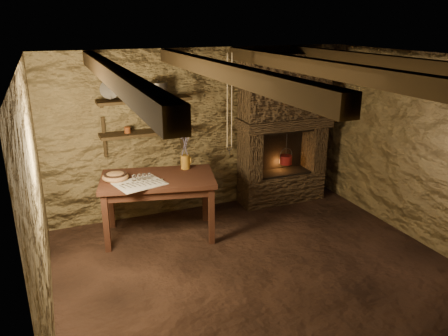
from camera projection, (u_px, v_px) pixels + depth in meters
name	position (u px, v px, depth m)	size (l,w,h in m)	color
floor	(260.00, 270.00, 5.07)	(4.50, 4.50, 0.00)	black
back_wall	(201.00, 131.00, 6.44)	(4.50, 0.04, 2.40)	#4E3E24
front_wall	(399.00, 266.00, 2.93)	(4.50, 0.04, 2.40)	#4E3E24
left_wall	(37.00, 205.00, 3.88)	(0.04, 4.00, 2.40)	#4E3E24
right_wall	(423.00, 151.00, 5.49)	(0.04, 4.00, 2.40)	#4E3E24
ceiling	(267.00, 59.00, 4.30)	(4.50, 4.00, 0.04)	black
beam_far_left	(113.00, 75.00, 3.79)	(0.14, 3.95, 0.16)	black
beam_mid_left	(220.00, 70.00, 4.15)	(0.14, 3.95, 0.16)	black
beam_mid_right	(309.00, 66.00, 4.50)	(0.14, 3.95, 0.16)	black
beam_far_right	(386.00, 63.00, 4.86)	(0.14, 3.95, 0.16)	black
shelf_lower	(146.00, 133.00, 5.96)	(1.25, 0.30, 0.04)	black
shelf_upper	(144.00, 100.00, 5.81)	(1.25, 0.30, 0.04)	black
hearth	(283.00, 126.00, 6.67)	(1.43, 0.51, 2.30)	#322419
work_table	(159.00, 204.00, 5.77)	(1.61, 1.14, 0.83)	black
linen_cloth	(140.00, 184.00, 5.41)	(0.57, 0.46, 0.01)	beige
pewter_cutlery_row	(140.00, 183.00, 5.39)	(0.48, 0.18, 0.01)	gray
drinking_glasses	(139.00, 177.00, 5.50)	(0.18, 0.05, 0.07)	white
stoneware_jug	(185.00, 155.00, 5.91)	(0.16, 0.16, 0.44)	#A16C1F
wooden_bowl	(115.00, 177.00, 5.54)	(0.34, 0.34, 0.12)	#956940
iron_stockpot	(158.00, 91.00, 5.85)	(0.25, 0.25, 0.18)	#302D2B
tin_pan	(110.00, 90.00, 5.70)	(0.26, 0.26, 0.03)	gray
small_kettle	(164.00, 125.00, 6.02)	(0.18, 0.13, 0.19)	gray
rusty_tin	(127.00, 130.00, 5.85)	(0.08, 0.08, 0.08)	#592711
red_pot	(286.00, 159.00, 6.81)	(0.22, 0.21, 0.54)	maroon
hanging_ropes	(230.00, 101.00, 5.43)	(0.08, 0.08, 1.20)	tan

